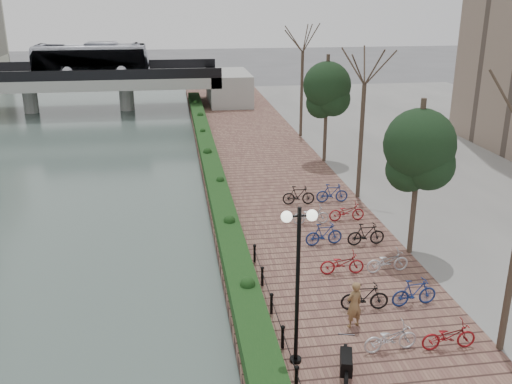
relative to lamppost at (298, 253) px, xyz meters
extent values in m
cube|color=brown|center=(2.35, 15.21, -3.76)|extent=(8.00, 75.00, 0.50)
cube|color=#133613|center=(-1.05, 17.71, -3.21)|extent=(1.10, 56.00, 0.60)
cylinder|color=black|center=(-0.25, -1.29, -3.16)|extent=(0.10, 0.10, 0.70)
cylinder|color=black|center=(-0.25, 0.71, -3.16)|extent=(0.10, 0.10, 0.70)
cylinder|color=black|center=(-0.25, 2.71, -3.16)|extent=(0.10, 0.10, 0.70)
cylinder|color=black|center=(-0.25, 4.71, -3.16)|extent=(0.10, 0.10, 0.70)
cylinder|color=black|center=(-0.25, 6.71, -3.16)|extent=(0.10, 0.10, 0.70)
cylinder|color=black|center=(0.00, 0.00, -1.08)|extent=(0.12, 0.12, 4.87)
cylinder|color=black|center=(0.00, 0.00, 1.11)|extent=(0.70, 0.06, 0.06)
sphere|color=white|center=(-0.35, 0.00, 1.11)|extent=(0.32, 0.32, 0.32)
sphere|color=white|center=(0.35, 0.00, 1.11)|extent=(0.32, 0.32, 0.32)
imported|color=brown|center=(2.25, 1.56, -2.71)|extent=(0.68, 0.56, 1.62)
imported|color=silver|center=(2.95, 0.01, -3.06)|extent=(0.60, 1.71, 0.90)
imported|color=black|center=(2.95, 2.61, -3.01)|extent=(0.47, 1.66, 1.00)
imported|color=maroon|center=(2.95, 5.21, -3.06)|extent=(0.60, 1.72, 0.90)
imported|color=navy|center=(2.95, 7.81, -3.01)|extent=(0.47, 1.66, 1.00)
imported|color=silver|center=(2.95, 10.41, -3.06)|extent=(0.60, 1.71, 0.90)
imported|color=black|center=(2.95, 13.01, -3.01)|extent=(0.47, 1.66, 1.00)
imported|color=maroon|center=(4.75, 0.01, -3.06)|extent=(0.60, 1.71, 0.90)
imported|color=navy|center=(4.75, 2.61, -3.01)|extent=(0.47, 1.66, 1.00)
imported|color=silver|center=(4.75, 5.21, -3.06)|extent=(0.60, 1.72, 0.90)
imported|color=black|center=(4.75, 7.81, -3.01)|extent=(0.47, 1.66, 1.00)
imported|color=maroon|center=(4.75, 10.41, -3.06)|extent=(0.60, 1.71, 0.90)
imported|color=navy|center=(4.75, 13.01, -3.01)|extent=(0.47, 1.66, 1.00)
cube|color=#A8A9A3|center=(-16.65, 42.71, -1.01)|extent=(36.00, 8.00, 1.00)
cube|color=black|center=(-16.65, 38.81, -0.06)|extent=(36.00, 0.15, 0.90)
cube|color=black|center=(-16.65, 46.61, -0.06)|extent=(36.00, 0.15, 0.90)
cylinder|color=#A8A9A3|center=(-16.65, 42.71, -2.76)|extent=(1.40, 1.40, 2.50)
cylinder|color=#A8A9A3|center=(-7.65, 42.71, -2.76)|extent=(1.40, 1.40, 2.50)
imported|color=white|center=(-10.70, 42.71, 0.99)|extent=(2.52, 10.77, 3.00)
camera|label=1|loc=(-3.24, -13.98, 6.78)|focal=40.00mm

